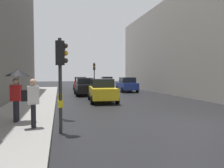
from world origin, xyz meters
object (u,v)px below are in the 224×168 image
(traffic_light_far_median, at_px, (94,71))
(car_yellow_taxi, at_px, (102,90))
(pedestrian_with_umbrella, at_px, (17,81))
(traffic_light_near_right, at_px, (60,67))
(car_red_sedan, at_px, (80,83))
(car_white_compact, at_px, (107,82))
(car_dark_suv, at_px, (85,86))
(car_blue_van, at_px, (127,85))
(traffic_light_near_left, at_px, (61,68))
(pedestrian_with_black_backpack, at_px, (32,100))

(traffic_light_far_median, relative_size, car_yellow_taxi, 0.84)
(traffic_light_far_median, height_order, pedestrian_with_umbrella, traffic_light_far_median)
(traffic_light_near_right, distance_m, car_red_sedan, 20.49)
(car_white_compact, height_order, car_dark_suv, same)
(traffic_light_near_right, bearing_deg, car_dark_suv, 77.64)
(traffic_light_near_right, distance_m, pedestrian_with_umbrella, 1.99)
(car_dark_suv, bearing_deg, car_red_sedan, 87.32)
(traffic_light_near_right, bearing_deg, car_blue_van, 60.74)
(traffic_light_near_right, distance_m, car_white_compact, 25.10)
(car_dark_suv, bearing_deg, traffic_light_near_left, -100.18)
(pedestrian_with_black_backpack, bearing_deg, car_yellow_taxi, 61.62)
(car_yellow_taxi, height_order, pedestrian_with_umbrella, pedestrian_with_umbrella)
(pedestrian_with_umbrella, height_order, pedestrian_with_black_backpack, pedestrian_with_umbrella)
(car_blue_van, height_order, pedestrian_with_umbrella, pedestrian_with_umbrella)
(traffic_light_far_median, bearing_deg, traffic_light_near_left, -102.70)
(pedestrian_with_umbrella, bearing_deg, traffic_light_far_median, 71.19)
(traffic_light_far_median, distance_m, car_blue_van, 4.87)
(traffic_light_near_right, xyz_separation_m, car_white_compact, (7.58, 23.88, -1.55))
(traffic_light_near_left, distance_m, car_dark_suv, 14.04)
(traffic_light_near_right, distance_m, car_yellow_taxi, 6.69)
(traffic_light_near_left, xyz_separation_m, car_blue_van, (7.93, 16.64, -1.44))
(traffic_light_far_median, distance_m, car_red_sedan, 3.84)
(traffic_light_near_right, relative_size, car_white_compact, 0.82)
(car_yellow_taxi, relative_size, car_red_sedan, 1.00)
(car_dark_suv, xyz_separation_m, pedestrian_with_umbrella, (-4.17, -12.13, 0.96))
(traffic_light_near_left, height_order, pedestrian_with_black_backpack, traffic_light_near_left)
(car_red_sedan, bearing_deg, pedestrian_with_black_backpack, -99.97)
(traffic_light_near_left, distance_m, traffic_light_near_right, 2.47)
(car_white_compact, height_order, car_blue_van, same)
(traffic_light_far_median, relative_size, car_blue_van, 0.85)
(traffic_light_near_left, height_order, car_white_compact, traffic_light_near_left)
(car_red_sedan, bearing_deg, traffic_light_far_median, -64.02)
(car_white_compact, distance_m, pedestrian_with_umbrella, 26.44)
(pedestrian_with_umbrella, bearing_deg, car_red_sedan, 77.72)
(traffic_light_far_median, relative_size, traffic_light_near_left, 1.09)
(car_white_compact, relative_size, pedestrian_with_black_backpack, 2.43)
(car_dark_suv, bearing_deg, car_blue_van, 27.84)
(car_white_compact, distance_m, car_dark_suv, 13.60)
(car_red_sedan, height_order, pedestrian_with_umbrella, pedestrian_with_umbrella)
(traffic_light_far_median, height_order, car_blue_van, traffic_light_far_median)
(traffic_light_far_median, bearing_deg, car_yellow_taxi, -96.32)
(car_red_sedan, height_order, car_dark_suv, same)
(pedestrian_with_umbrella, bearing_deg, car_yellow_taxi, 53.49)
(pedestrian_with_umbrella, distance_m, pedestrian_with_black_backpack, 1.51)
(traffic_light_near_left, xyz_separation_m, pedestrian_with_umbrella, (-1.70, 1.62, -0.47))
(car_yellow_taxi, xyz_separation_m, car_red_sedan, (-0.26, 14.52, 0.00))
(traffic_light_near_left, xyz_separation_m, traffic_light_near_right, (-0.00, 2.47, 0.12))
(car_red_sedan, xyz_separation_m, pedestrian_with_black_backpack, (-3.91, -22.25, 0.29))
(car_blue_van, bearing_deg, traffic_light_far_median, 140.24)
(car_white_compact, bearing_deg, traffic_light_near_right, -107.61)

